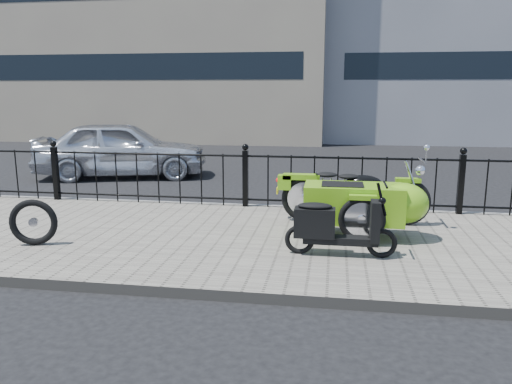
% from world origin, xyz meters
% --- Properties ---
extents(ground, '(120.00, 120.00, 0.00)m').
position_xyz_m(ground, '(0.00, 0.00, 0.00)').
color(ground, black).
rests_on(ground, ground).
extents(sidewalk, '(30.00, 3.80, 0.12)m').
position_xyz_m(sidewalk, '(0.00, -0.50, 0.06)').
color(sidewalk, '#656056').
rests_on(sidewalk, ground).
extents(curb, '(30.00, 0.10, 0.12)m').
position_xyz_m(curb, '(0.00, 1.44, 0.06)').
color(curb, gray).
rests_on(curb, ground).
extents(iron_fence, '(14.11, 0.11, 1.08)m').
position_xyz_m(iron_fence, '(0.00, 1.30, 0.59)').
color(iron_fence, black).
rests_on(iron_fence, sidewalk).
extents(building_tan, '(14.00, 8.01, 12.00)m').
position_xyz_m(building_tan, '(-6.00, 15.99, 6.00)').
color(building_tan, gray).
rests_on(building_tan, ground).
extents(motorcycle_sidecar, '(2.28, 1.48, 0.98)m').
position_xyz_m(motorcycle_sidecar, '(1.94, -0.16, 0.59)').
color(motorcycle_sidecar, black).
rests_on(motorcycle_sidecar, sidewalk).
extents(scooter, '(1.33, 0.39, 0.90)m').
position_xyz_m(scooter, '(1.50, -1.12, 0.47)').
color(scooter, black).
rests_on(scooter, sidewalk).
extents(spare_tire, '(0.60, 0.24, 0.60)m').
position_xyz_m(spare_tire, '(-2.28, -1.31, 0.42)').
color(spare_tire, black).
rests_on(spare_tire, sidewalk).
extents(sedan_car, '(4.33, 2.62, 1.38)m').
position_xyz_m(sedan_car, '(-3.63, 4.48, 0.69)').
color(sedan_car, silver).
rests_on(sedan_car, ground).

